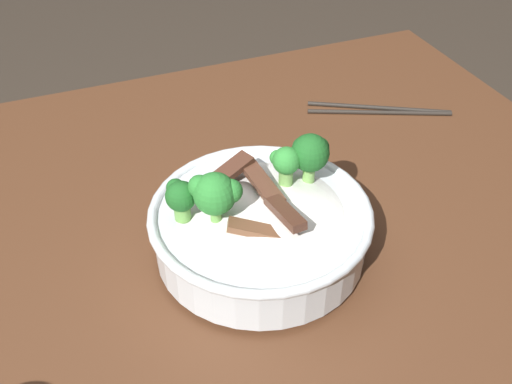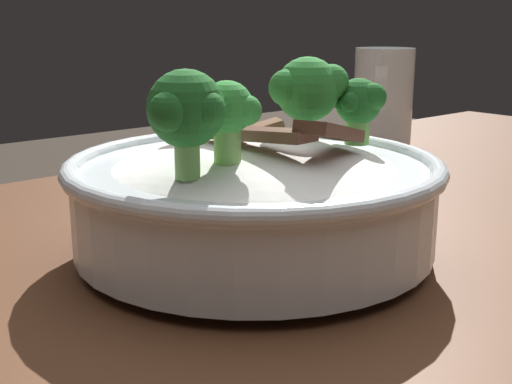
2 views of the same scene
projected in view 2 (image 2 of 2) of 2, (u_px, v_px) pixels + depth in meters
rice_bowl at (255, 189)px, 0.47m from camera, size 0.26×0.26×0.14m
drinking_glass at (383, 105)px, 0.87m from camera, size 0.08×0.08×0.13m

